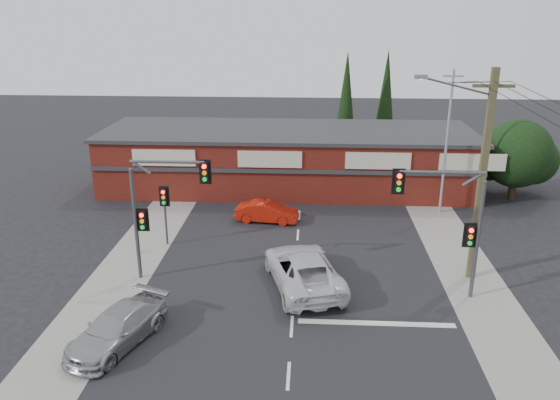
# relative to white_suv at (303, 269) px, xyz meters

# --- Properties ---
(ground) EXTENTS (120.00, 120.00, 0.00)m
(ground) POSITION_rel_white_suv_xyz_m (-0.40, -1.64, -0.85)
(ground) COLOR black
(ground) RESTS_ON ground
(road_strip) EXTENTS (14.00, 70.00, 0.01)m
(road_strip) POSITION_rel_white_suv_xyz_m (-0.40, 3.36, -0.85)
(road_strip) COLOR black
(road_strip) RESTS_ON ground
(verge_left) EXTENTS (3.00, 70.00, 0.02)m
(verge_left) POSITION_rel_white_suv_xyz_m (-8.90, 3.36, -0.84)
(verge_left) COLOR gray
(verge_left) RESTS_ON ground
(verge_right) EXTENTS (3.00, 70.00, 0.02)m
(verge_right) POSITION_rel_white_suv_xyz_m (8.10, 3.36, -0.84)
(verge_right) COLOR gray
(verge_right) RESTS_ON ground
(stop_line) EXTENTS (6.50, 0.35, 0.01)m
(stop_line) POSITION_rel_white_suv_xyz_m (3.10, -3.14, -0.84)
(stop_line) COLOR silver
(stop_line) RESTS_ON ground
(white_suv) EXTENTS (4.38, 6.68, 1.71)m
(white_suv) POSITION_rel_white_suv_xyz_m (0.00, 0.00, 0.00)
(white_suv) COLOR silver
(white_suv) RESTS_ON ground
(silver_suv) EXTENTS (3.51, 5.12, 1.38)m
(silver_suv) POSITION_rel_white_suv_xyz_m (-7.11, -5.15, -0.17)
(silver_suv) COLOR #A1A5A7
(silver_suv) RESTS_ON ground
(red_sedan) EXTENTS (3.94, 1.76, 1.26)m
(red_sedan) POSITION_rel_white_suv_xyz_m (-2.35, 8.13, -0.23)
(red_sedan) COLOR #B31A0B
(red_sedan) RESTS_ON ground
(lane_dashes) EXTENTS (0.12, 43.41, 0.01)m
(lane_dashes) POSITION_rel_white_suv_xyz_m (-0.40, 1.26, -0.84)
(lane_dashes) COLOR silver
(lane_dashes) RESTS_ON ground
(shop_building) EXTENTS (27.30, 8.40, 4.22)m
(shop_building) POSITION_rel_white_suv_xyz_m (-1.40, 15.34, 1.28)
(shop_building) COLOR #4E140F
(shop_building) RESTS_ON ground
(tree_cluster) EXTENTS (5.90, 5.10, 5.50)m
(tree_cluster) POSITION_rel_white_suv_xyz_m (14.29, 13.80, 2.04)
(tree_cluster) COLOR #2D2116
(tree_cluster) RESTS_ON ground
(conifer_near) EXTENTS (1.80, 1.80, 9.25)m
(conifer_near) POSITION_rel_white_suv_xyz_m (3.10, 22.36, 4.62)
(conifer_near) COLOR #2D2116
(conifer_near) RESTS_ON ground
(conifer_far) EXTENTS (1.80, 1.80, 9.25)m
(conifer_far) POSITION_rel_white_suv_xyz_m (6.60, 24.36, 4.62)
(conifer_far) COLOR #2D2116
(conifer_far) RESTS_ON ground
(traffic_mast_left) EXTENTS (3.77, 0.27, 5.97)m
(traffic_mast_left) POSITION_rel_white_suv_xyz_m (-6.83, 0.36, 3.08)
(traffic_mast_left) COLOR #47494C
(traffic_mast_left) RESTS_ON ground
(traffic_mast_right) EXTENTS (3.96, 0.27, 5.97)m
(traffic_mast_right) POSITION_rel_white_suv_xyz_m (6.46, -0.64, 3.09)
(traffic_mast_right) COLOR #47494C
(traffic_mast_right) RESTS_ON ground
(pedestal_signal) EXTENTS (0.55, 0.27, 3.38)m
(pedestal_signal) POSITION_rel_white_suv_xyz_m (-7.60, 4.36, 1.55)
(pedestal_signal) COLOR #47494C
(pedestal_signal) RESTS_ON ground
(utility_pole) EXTENTS (4.38, 0.59, 10.00)m
(utility_pole) POSITION_rel_white_suv_xyz_m (7.96, 1.34, 4.54)
(utility_pole) COLOR brown
(utility_pole) RESTS_ON ground
(steel_pole) EXTENTS (1.20, 0.16, 9.00)m
(steel_pole) POSITION_rel_white_suv_xyz_m (8.60, 10.36, 3.85)
(steel_pole) COLOR gray
(steel_pole) RESTS_ON ground
(power_lines) EXTENTS (2.01, 29.00, 1.22)m
(power_lines) POSITION_rel_white_suv_xyz_m (8.07, -4.11, 8.19)
(power_lines) COLOR black
(power_lines) RESTS_ON ground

